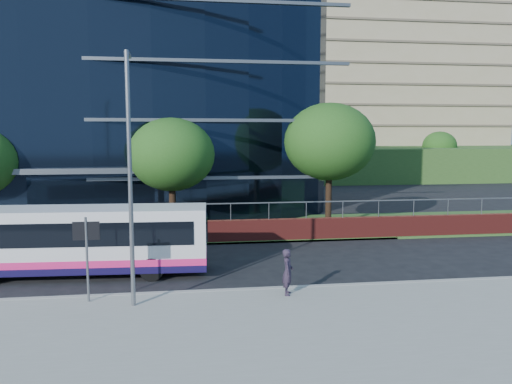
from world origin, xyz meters
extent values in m
cube|color=#2D511E|center=(24.00, 11.00, 0.06)|extent=(36.00, 8.00, 0.12)
cube|color=black|center=(-4.00, 24.00, 8.00)|extent=(38.00, 16.00, 16.00)
cube|color=maroon|center=(20.00, 7.30, 0.60)|extent=(34.00, 0.40, 1.20)
cube|color=slate|center=(20.00, 7.30, 2.08)|extent=(34.00, 0.06, 0.06)
cube|color=#2D511E|center=(32.00, 56.00, 2.00)|extent=(60.00, 42.00, 4.00)
cube|color=tan|center=(32.00, 58.00, 17.00)|extent=(50.00, 12.00, 26.00)
cylinder|color=slate|center=(4.50, -1.60, 1.55)|extent=(0.08, 0.08, 2.80)
cube|color=black|center=(4.50, -1.58, 2.50)|extent=(0.85, 0.06, 0.60)
cylinder|color=black|center=(7.00, 9.00, 1.54)|extent=(0.36, 0.36, 3.08)
ellipsoid|color=#1B4413|center=(7.00, 9.00, 4.55)|extent=(4.62, 4.62, 3.93)
cylinder|color=black|center=(16.00, 10.00, 1.76)|extent=(0.36, 0.36, 3.52)
ellipsoid|color=#1B4413|center=(16.00, 10.00, 5.20)|extent=(5.28, 5.28, 4.49)
cylinder|color=black|center=(24.00, 40.00, 1.54)|extent=(0.36, 0.36, 3.08)
ellipsoid|color=#1B4413|center=(24.00, 40.00, 4.55)|extent=(4.62, 4.62, 3.93)
cylinder|color=black|center=(40.00, 42.00, 1.43)|extent=(0.36, 0.36, 2.86)
ellipsoid|color=#1B4413|center=(40.00, 42.00, 4.23)|extent=(4.29, 4.29, 3.65)
cylinder|color=slate|center=(6.00, -2.20, 4.15)|extent=(0.14, 0.14, 8.00)
cube|color=slate|center=(6.00, -1.85, 8.05)|extent=(0.15, 0.70, 0.12)
cube|color=silver|center=(3.52, 2.15, 1.52)|extent=(10.09, 2.77, 2.41)
cube|color=#130D38|center=(3.52, 2.15, 0.45)|extent=(10.12, 2.82, 0.27)
cube|color=#E82271|center=(3.52, 2.15, 0.73)|extent=(10.12, 2.82, 0.27)
cube|color=black|center=(4.06, 2.12, 1.86)|extent=(8.10, 2.72, 0.91)
cylinder|color=black|center=(6.37, 0.99, 0.45)|extent=(0.92, 0.32, 0.91)
imported|color=#291F2F|center=(11.12, -1.82, 0.94)|extent=(0.52, 0.66, 1.59)
camera|label=1|loc=(7.71, -18.07, 5.58)|focal=35.00mm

